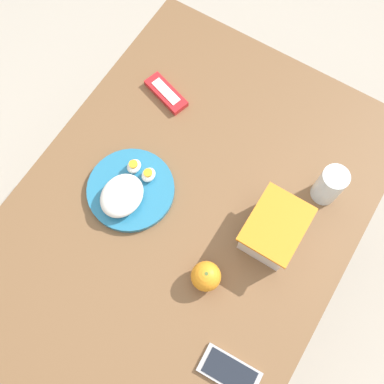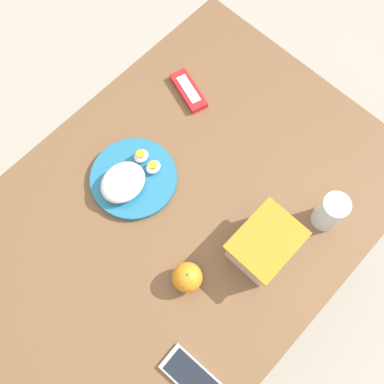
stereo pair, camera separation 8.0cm
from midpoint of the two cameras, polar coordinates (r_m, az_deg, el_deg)
ground_plane at (r=1.85m, az=0.14°, el=-9.47°), size 10.00×10.00×0.00m
table at (r=1.25m, az=0.20°, el=-4.24°), size 1.17×0.83×0.72m
food_container at (r=1.11m, az=11.17°, el=-6.84°), size 0.17×0.13×0.10m
orange_fruit at (r=1.08m, az=1.53°, el=-10.98°), size 0.07×0.07×0.07m
rice_plate at (r=1.17m, az=-5.90°, el=1.49°), size 0.23×0.23×0.07m
candy_bar at (r=1.30m, az=1.35°, el=12.59°), size 0.09×0.15×0.02m
cell_phone at (r=1.10m, az=2.07°, el=-22.51°), size 0.08×0.14×0.01m
drinking_glass at (r=1.16m, az=19.04°, el=-2.60°), size 0.07×0.07×0.12m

